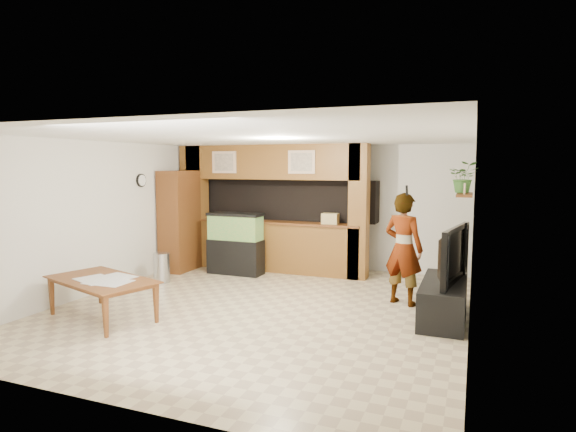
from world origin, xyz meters
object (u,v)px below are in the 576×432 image
at_px(pantry_cabinet, 180,221).
at_px(person, 403,249).
at_px(dining_table, 100,299).
at_px(television, 445,254).
at_px(aquarium, 236,244).

distance_m(pantry_cabinet, person, 4.77).
bearing_deg(pantry_cabinet, dining_table, -76.01).
height_order(television, dining_table, television).
bearing_deg(pantry_cabinet, television, -14.43).
height_order(television, person, person).
bearing_deg(aquarium, television, -19.30).
xyz_separation_m(television, person, (-0.66, 0.54, -0.06)).
bearing_deg(person, aquarium, 6.00).
xyz_separation_m(aquarium, television, (4.10, -1.48, 0.34)).
distance_m(television, dining_table, 4.94).
height_order(pantry_cabinet, aquarium, pantry_cabinet).
distance_m(aquarium, television, 4.37).
bearing_deg(television, pantry_cabinet, 85.73).
xyz_separation_m(television, dining_table, (-4.56, -1.80, -0.65)).
relative_size(television, person, 0.78).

